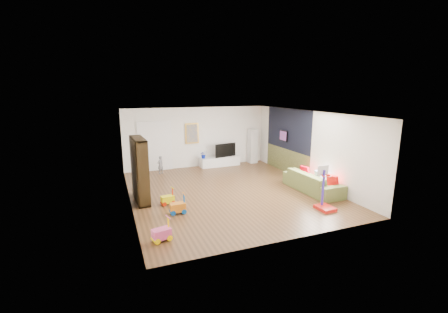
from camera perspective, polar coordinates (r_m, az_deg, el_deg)
name	(u,v)px	position (r m, az deg, el deg)	size (l,w,h in m)	color
floor	(228,191)	(10.48, 0.80, -6.59)	(6.50, 7.50, 0.00)	brown
ceiling	(228,113)	(9.94, 0.85, 8.30)	(6.50, 7.50, 0.00)	white
wall_back	(197,137)	(13.62, -5.14, 3.65)	(6.50, 0.00, 2.70)	silver
wall_front	(291,185)	(6.91, 12.66, -5.29)	(6.50, 0.00, 2.70)	white
wall_left	(128,161)	(9.42, -17.82, -0.85)	(0.00, 7.50, 2.70)	white
wall_right	(308,147)	(11.72, 15.72, 1.81)	(0.00, 7.50, 2.70)	silver
navy_accent	(288,129)	(12.76, 12.04, 5.11)	(0.01, 3.20, 1.70)	black
olive_wainscot	(286,161)	(13.00, 11.77, -0.80)	(0.01, 3.20, 1.00)	brown
doorway	(155,147)	(13.23, -12.99, 1.81)	(1.45, 0.06, 2.10)	white
painting_back	(192,133)	(13.48, -6.13, 4.40)	(0.62, 0.06, 0.92)	gold
artwork_right	(283,136)	(12.94, 11.25, 3.90)	(0.04, 0.56, 0.46)	#7F3F8C
media_console	(220,161)	(13.84, -0.78, -0.94)	(1.85, 0.46, 0.43)	white
tall_cabinet	(253,146)	(14.45, 5.48, 1.99)	(0.38, 0.38, 1.63)	silver
bookshelf	(140,170)	(9.67, -15.77, -2.48)	(0.36, 1.38, 2.01)	black
sofa	(313,182)	(10.82, 16.51, -4.64)	(2.31, 0.90, 0.68)	olive
basketball_hoop	(327,189)	(9.18, 18.97, -5.80)	(0.45, 0.54, 1.30)	red
ride_on_yellow	(167,196)	(9.38, -10.72, -7.48)	(0.39, 0.24, 0.52)	#DAD10A
ride_on_orange	(178,204)	(8.66, -8.82, -8.89)	(0.44, 0.27, 0.58)	orange
ride_on_pink	(161,230)	(7.25, -11.85, -13.48)	(0.42, 0.26, 0.56)	#E24B8A
child	(160,165)	(12.77, -12.04, -1.59)	(0.28, 0.18, 0.76)	slate
tv	(224,150)	(13.82, 0.04, 1.28)	(1.08, 0.14, 0.62)	black
vase_plant	(204,155)	(13.47, -3.91, 0.37)	(0.32, 0.27, 0.35)	#081B9B
pillow_left	(333,181)	(10.43, 19.97, -4.40)	(0.11, 0.41, 0.41)	#B80C0B
pillow_center	(319,176)	(10.88, 17.63, -3.54)	(0.09, 0.35, 0.35)	white
pillow_right	(305,171)	(11.41, 15.16, -2.65)	(0.09, 0.34, 0.34)	#B50012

